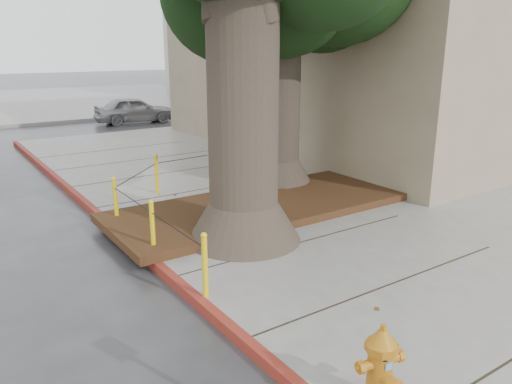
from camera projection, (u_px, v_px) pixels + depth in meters
ground at (366, 303)px, 7.04m from camera, size 140.00×140.00×0.00m
sidewalk_main at (464, 191)px, 12.24m from camera, size 16.00×26.00×0.15m
sidewalk_far at (105, 98)px, 34.07m from camera, size 16.00×20.00×0.15m
curb_red at (161, 269)px, 7.92m from camera, size 0.14×26.00×0.16m
planter_bed at (261, 206)px, 10.55m from camera, size 6.40×2.60×0.16m
building_corner at (397, 2)px, 17.77m from camera, size 12.00×13.00×10.00m
building_side_white at (258, 31)px, 35.04m from camera, size 10.00×10.00×9.00m
building_side_grey at (277, 16)px, 42.62m from camera, size 12.00×14.00×12.00m
bollard_ring at (174, 195)px, 9.86m from camera, size 3.79×5.39×0.95m
fire_hydrant at (380, 366)px, 4.73m from camera, size 0.45×0.43×0.85m
car_silver at (134, 110)px, 23.40m from camera, size 3.76×1.83×1.24m
car_red at (248, 101)px, 27.05m from camera, size 3.94×1.61×1.27m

